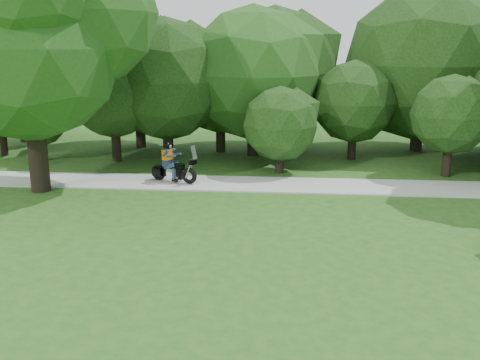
{
  "coord_description": "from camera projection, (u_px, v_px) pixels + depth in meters",
  "views": [
    {
      "loc": [
        -1.65,
        -11.41,
        5.17
      ],
      "look_at": [
        -3.05,
        4.0,
        1.21
      ],
      "focal_mm": 40.0,
      "sensor_mm": 36.0,
      "label": 1
    }
  ],
  "objects": [
    {
      "name": "tree_line",
      "position": [
        379.0,
        77.0,
        24.8
      ],
      "size": [
        39.48,
        11.46,
        7.96
      ],
      "color": "black",
      "rests_on": "ground"
    },
    {
      "name": "big_tree_west",
      "position": [
        29.0,
        26.0,
        18.25
      ],
      "size": [
        8.64,
        6.56,
        9.96
      ],
      "color": "black",
      "rests_on": "ground"
    },
    {
      "name": "ground",
      "position": [
        357.0,
        278.0,
        12.14
      ],
      "size": [
        100.0,
        100.0,
        0.0
      ],
      "primitive_type": "plane",
      "color": "#215117",
      "rests_on": "ground"
    },
    {
      "name": "touring_motorcycle",
      "position": [
        171.0,
        167.0,
        20.26
      ],
      "size": [
        1.93,
        1.09,
        1.52
      ],
      "rotation": [
        0.0,
        0.0,
        -0.35
      ],
      "color": "black",
      "rests_on": "walkway"
    },
    {
      "name": "walkway",
      "position": [
        331.0,
        186.0,
        19.85
      ],
      "size": [
        60.0,
        2.2,
        0.06
      ],
      "primitive_type": "cube",
      "color": "#ACACA6",
      "rests_on": "ground"
    }
  ]
}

